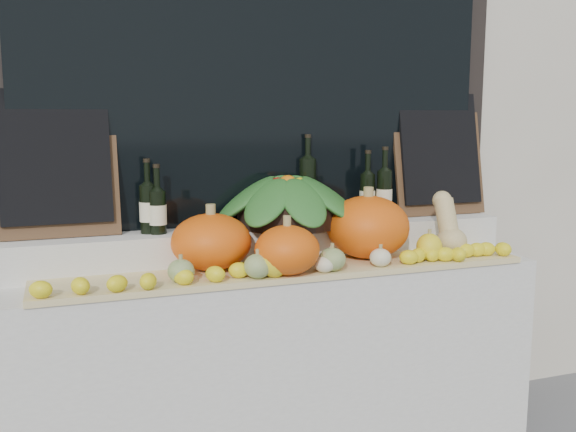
{
  "coord_description": "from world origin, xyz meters",
  "views": [
    {
      "loc": [
        -0.91,
        -1.08,
        1.55
      ],
      "look_at": [
        0.0,
        1.45,
        1.12
      ],
      "focal_mm": 40.0,
      "sensor_mm": 36.0,
      "label": 1
    }
  ],
  "objects_px": {
    "pumpkin_left": "(211,242)",
    "wine_bottle_tall": "(308,189)",
    "pumpkin_right": "(368,227)",
    "butternut_squash": "(448,228)",
    "produce_bowl": "(288,201)"
  },
  "relations": [
    {
      "from": "pumpkin_left",
      "to": "wine_bottle_tall",
      "type": "distance_m",
      "value": 0.61
    },
    {
      "from": "pumpkin_left",
      "to": "pumpkin_right",
      "type": "relative_size",
      "value": 0.9
    },
    {
      "from": "pumpkin_left",
      "to": "wine_bottle_tall",
      "type": "height_order",
      "value": "wine_bottle_tall"
    },
    {
      "from": "pumpkin_right",
      "to": "butternut_squash",
      "type": "height_order",
      "value": "butternut_squash"
    },
    {
      "from": "pumpkin_left",
      "to": "pumpkin_right",
      "type": "height_order",
      "value": "pumpkin_right"
    },
    {
      "from": "butternut_squash",
      "to": "produce_bowl",
      "type": "distance_m",
      "value": 0.76
    },
    {
      "from": "produce_bowl",
      "to": "wine_bottle_tall",
      "type": "height_order",
      "value": "wine_bottle_tall"
    },
    {
      "from": "pumpkin_right",
      "to": "produce_bowl",
      "type": "height_order",
      "value": "produce_bowl"
    },
    {
      "from": "produce_bowl",
      "to": "pumpkin_right",
      "type": "bearing_deg",
      "value": -30.72
    },
    {
      "from": "pumpkin_left",
      "to": "butternut_squash",
      "type": "height_order",
      "value": "butternut_squash"
    },
    {
      "from": "pumpkin_right",
      "to": "produce_bowl",
      "type": "relative_size",
      "value": 0.52
    },
    {
      "from": "pumpkin_left",
      "to": "pumpkin_right",
      "type": "bearing_deg",
      "value": -1.21
    },
    {
      "from": "pumpkin_right",
      "to": "wine_bottle_tall",
      "type": "xyz_separation_m",
      "value": [
        -0.19,
        0.26,
        0.15
      ]
    },
    {
      "from": "pumpkin_right",
      "to": "pumpkin_left",
      "type": "bearing_deg",
      "value": 178.79
    },
    {
      "from": "pumpkin_right",
      "to": "wine_bottle_tall",
      "type": "relative_size",
      "value": 0.9
    }
  ]
}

